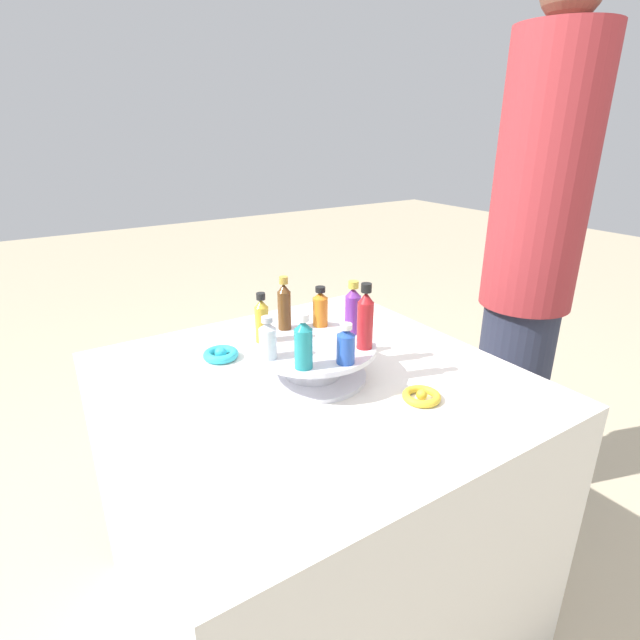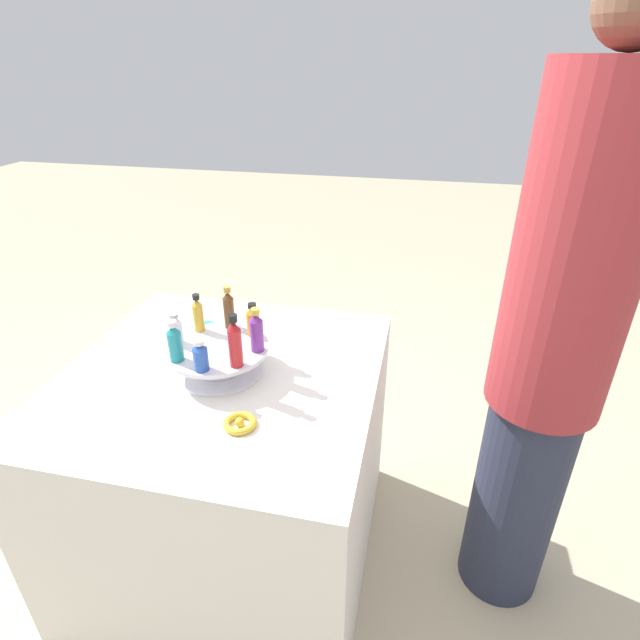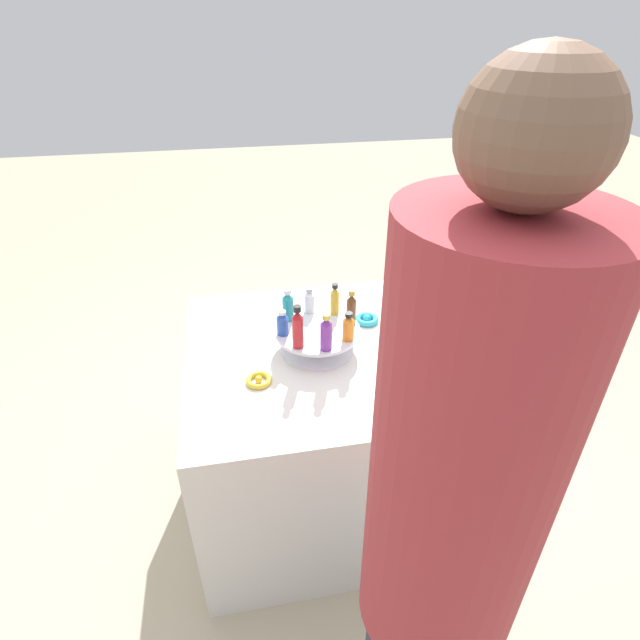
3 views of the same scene
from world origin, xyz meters
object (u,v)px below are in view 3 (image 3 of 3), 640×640
object	(u,v)px
person_figure	(441,560)
bottle_red	(298,328)
bottle_clear	(309,301)
ribbon_bow_teal	(367,319)
bottle_blue	(283,323)
bottle_brown	(351,309)
bottle_gold	(335,300)
display_stand	(317,338)
bottle_teal	(288,306)
bottle_orange	(348,327)
bottle_purple	(326,333)
ribbon_bow_gold	(259,380)

from	to	relation	value
person_figure	bottle_red	bearing A→B (deg)	5.99
bottle_clear	ribbon_bow_teal	world-z (taller)	bottle_clear
bottle_blue	bottle_brown	distance (m)	0.23
bottle_clear	bottle_gold	distance (m)	0.09
display_stand	bottle_teal	size ratio (longest dim) A/B	2.45
bottle_red	bottle_brown	xyz separation A→B (m)	(0.09, -0.19, -0.01)
display_stand	bottle_brown	xyz separation A→B (m)	(0.01, -0.12, 0.10)
bottle_brown	bottle_gold	size ratio (longest dim) A/B	1.13
bottle_clear	ribbon_bow_teal	size ratio (longest dim) A/B	1.06
bottle_orange	bottle_brown	xyz separation A→B (m)	(0.08, -0.03, 0.01)
bottle_red	bottle_purple	world-z (taller)	bottle_red
bottle_gold	ribbon_bow_teal	bearing A→B (deg)	-68.81
bottle_blue	bottle_clear	bearing A→B (deg)	-41.54
bottle_teal	bottle_purple	xyz separation A→B (m)	(-0.19, -0.09, 0.00)
display_stand	bottle_gold	world-z (taller)	bottle_gold
bottle_brown	person_figure	bearing A→B (deg)	177.20
bottle_teal	bottle_orange	bearing A→B (deg)	-131.54
bottle_purple	ribbon_bow_teal	distance (m)	0.35
bottle_red	ribbon_bow_teal	bearing A→B (deg)	-51.93
bottle_orange	ribbon_bow_gold	distance (m)	0.33
bottle_teal	display_stand	bearing A→B (deg)	-131.54
bottle_brown	bottle_purple	bearing A→B (deg)	138.46
ribbon_bow_teal	bottle_red	bearing A→B (deg)	128.07
ribbon_bow_gold	person_figure	bearing A→B (deg)	-158.96
bottle_red	ribbon_bow_teal	world-z (taller)	bottle_red
bottle_blue	person_figure	size ratio (longest dim) A/B	0.05
bottle_blue	person_figure	world-z (taller)	person_figure
bottle_brown	ribbon_bow_gold	xyz separation A→B (m)	(-0.15, 0.33, -0.14)
bottle_blue	ribbon_bow_gold	size ratio (longest dim) A/B	1.06
bottle_brown	ribbon_bow_teal	size ratio (longest dim) A/B	1.49
ribbon_bow_gold	ribbon_bow_teal	bearing A→B (deg)	-56.67
bottle_purple	person_figure	xyz separation A→B (m)	(-0.76, -0.07, -0.01)
bottle_purple	bottle_gold	distance (m)	0.21
display_stand	ribbon_bow_teal	distance (m)	0.26
bottle_teal	bottle_red	size ratio (longest dim) A/B	0.79
bottle_clear	person_figure	distance (m)	1.00
bottle_teal	ribbon_bow_teal	xyz separation A→B (m)	(0.06, -0.30, -0.13)
ribbon_bow_gold	bottle_clear	bearing A→B (deg)	-38.73
bottle_orange	ribbon_bow_teal	xyz separation A→B (m)	(0.22, -0.12, -0.12)
bottle_red	bottle_brown	world-z (taller)	bottle_red
bottle_purple	bottle_orange	world-z (taller)	bottle_purple
bottle_teal	bottle_orange	world-z (taller)	bottle_teal
bottle_blue	bottle_red	bearing A→B (deg)	-154.04
bottle_purple	bottle_brown	size ratio (longest dim) A/B	0.97
bottle_red	bottle_brown	distance (m)	0.21
display_stand	ribbon_bow_gold	distance (m)	0.26
bottle_blue	bottle_purple	world-z (taller)	bottle_purple
bottle_orange	ribbon_bow_teal	size ratio (longest dim) A/B	1.13
bottle_orange	bottle_clear	bearing A→B (deg)	25.96
bottle_purple	ribbon_bow_gold	xyz separation A→B (m)	(-0.02, 0.22, -0.13)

